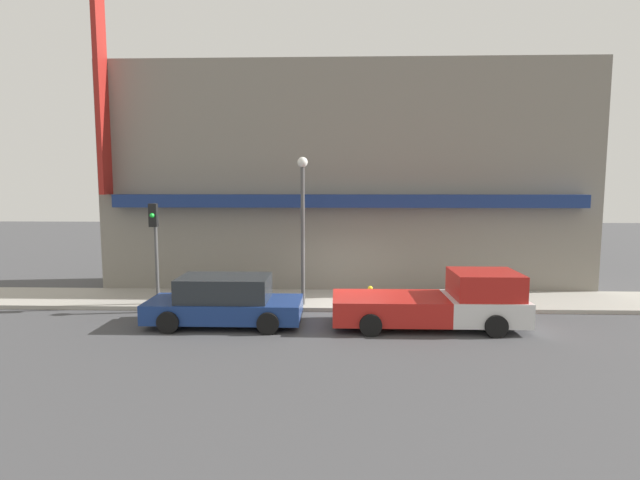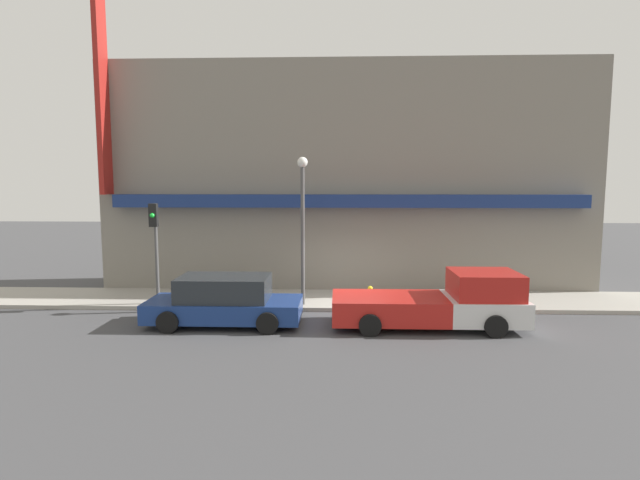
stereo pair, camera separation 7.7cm
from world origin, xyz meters
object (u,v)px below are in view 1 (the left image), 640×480
(pickup_truck, at_px, (441,303))
(street_lamp, at_px, (303,212))
(parked_car, at_px, (225,301))
(fire_hydrant, at_px, (370,295))
(traffic_light, at_px, (155,235))

(pickup_truck, xyz_separation_m, street_lamp, (-4.35, 2.12, 2.63))
(parked_car, relative_size, fire_hydrant, 7.55)
(fire_hydrant, relative_size, traffic_light, 0.18)
(traffic_light, bearing_deg, fire_hydrant, 2.91)
(parked_car, bearing_deg, pickup_truck, -0.97)
(fire_hydrant, bearing_deg, street_lamp, -174.46)
(pickup_truck, height_order, traffic_light, traffic_light)
(street_lamp, bearing_deg, traffic_light, -178.31)
(parked_car, xyz_separation_m, fire_hydrant, (4.65, 2.35, -0.28))
(pickup_truck, bearing_deg, street_lamp, 154.10)
(parked_car, height_order, fire_hydrant, parked_car)
(traffic_light, bearing_deg, parked_car, -34.67)
(fire_hydrant, distance_m, street_lamp, 3.77)
(pickup_truck, xyz_separation_m, fire_hydrant, (-1.99, 2.35, -0.30))
(fire_hydrant, bearing_deg, pickup_truck, -49.74)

